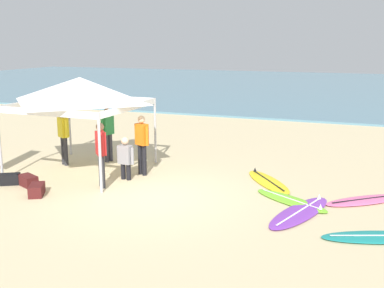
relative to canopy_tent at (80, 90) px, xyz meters
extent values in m
plane|color=beige|center=(2.89, -1.40, -2.39)|extent=(80.00, 80.00, 0.00)
cube|color=#568499|center=(2.89, 28.97, -2.34)|extent=(80.00, 36.00, 0.10)
cylinder|color=#B7B7BC|center=(-1.58, -1.58, -1.36)|extent=(0.07, 0.07, 2.05)
cylinder|color=#B7B7BC|center=(1.58, -1.58, -1.36)|extent=(0.07, 0.07, 2.05)
cylinder|color=#B7B7BC|center=(-1.58, 1.58, -1.36)|extent=(0.07, 0.07, 2.05)
cylinder|color=#B7B7BC|center=(1.58, 1.58, -1.36)|extent=(0.07, 0.07, 2.05)
cube|color=white|center=(0.00, -1.58, -0.43)|extent=(3.16, 0.03, 0.18)
cube|color=white|center=(0.00, 1.58, -0.43)|extent=(3.16, 0.03, 0.18)
cube|color=white|center=(-1.58, 0.00, -0.43)|extent=(0.03, 3.16, 0.18)
cube|color=white|center=(1.58, 0.00, -0.43)|extent=(0.03, 3.16, 0.18)
pyramid|color=white|center=(0.00, 0.00, 0.01)|extent=(3.28, 3.28, 0.70)
ellipsoid|color=#19847F|center=(8.13, -2.07, -2.35)|extent=(2.38, 1.43, 0.07)
cube|color=white|center=(8.13, -2.07, -2.32)|extent=(1.84, 0.76, 0.01)
ellipsoid|color=#7AD12D|center=(6.15, -0.55, -2.35)|extent=(2.09, 1.58, 0.07)
cube|color=white|center=(6.15, -0.55, -2.32)|extent=(1.54, 0.97, 0.01)
cone|color=white|center=(6.88, -1.00, -2.26)|extent=(0.09, 0.09, 0.12)
ellipsoid|color=yellow|center=(5.33, 0.76, -2.35)|extent=(1.82, 2.17, 0.07)
cube|color=black|center=(5.33, 0.76, -2.32)|extent=(1.17, 1.57, 0.01)
cone|color=black|center=(4.78, 1.51, -2.26)|extent=(0.09, 0.09, 0.12)
ellipsoid|color=pink|center=(7.80, 0.10, -2.35)|extent=(2.01, 1.81, 0.07)
cube|color=black|center=(7.80, 0.10, -2.32)|extent=(1.42, 1.20, 0.01)
ellipsoid|color=purple|center=(6.47, -1.28, -2.35)|extent=(1.40, 2.61, 0.07)
cube|color=white|center=(6.47, -1.28, -2.32)|extent=(0.68, 2.06, 0.01)
cone|color=white|center=(6.78, -0.29, -2.26)|extent=(0.09, 0.09, 0.12)
cylinder|color=#2D2D33|center=(1.41, -1.24, -1.95)|extent=(0.13, 0.13, 0.88)
cylinder|color=#2D2D33|center=(1.29, -1.10, -1.95)|extent=(0.13, 0.13, 0.88)
cube|color=red|center=(1.35, -1.17, -1.21)|extent=(0.41, 0.41, 0.60)
sphere|color=#9E7051|center=(1.35, -1.17, -0.78)|extent=(0.21, 0.21, 0.21)
cylinder|color=red|center=(1.51, -1.34, -1.23)|extent=(0.09, 0.09, 0.54)
cylinder|color=red|center=(1.20, -1.00, -1.23)|extent=(0.09, 0.09, 0.54)
cylinder|color=#2D2D33|center=(-1.02, 0.42, -1.95)|extent=(0.13, 0.13, 0.88)
cylinder|color=#2D2D33|center=(-0.86, 0.33, -1.95)|extent=(0.13, 0.13, 0.88)
cube|color=yellow|center=(-0.94, 0.37, -1.21)|extent=(0.42, 0.37, 0.60)
sphere|color=#9E7051|center=(-0.94, 0.37, -0.78)|extent=(0.21, 0.21, 0.21)
cylinder|color=yellow|center=(-1.14, 0.49, -1.23)|extent=(0.09, 0.09, 0.54)
cylinder|color=yellow|center=(-0.74, 0.26, -1.23)|extent=(0.09, 0.09, 0.54)
cylinder|color=black|center=(1.88, 0.22, -1.95)|extent=(0.13, 0.13, 0.88)
cylinder|color=black|center=(1.72, 0.29, -1.95)|extent=(0.13, 0.13, 0.88)
cube|color=orange|center=(1.80, 0.25, -1.21)|extent=(0.42, 0.35, 0.60)
sphere|color=beige|center=(1.80, 0.25, -0.78)|extent=(0.21, 0.21, 0.21)
cylinder|color=orange|center=(2.01, 0.16, -1.23)|extent=(0.09, 0.09, 0.54)
cylinder|color=orange|center=(1.59, 0.35, -1.23)|extent=(0.09, 0.09, 0.54)
cylinder|color=#383842|center=(0.13, 1.31, -1.95)|extent=(0.13, 0.13, 0.88)
cylinder|color=#383842|center=(0.08, 1.14, -1.95)|extent=(0.13, 0.13, 0.88)
cube|color=#2D8C47|center=(0.11, 1.22, -1.21)|extent=(0.30, 0.40, 0.60)
sphere|color=#9E7051|center=(0.11, 1.22, -0.78)|extent=(0.21, 0.21, 0.21)
cylinder|color=#2D8C47|center=(0.16, 1.45, -1.23)|extent=(0.09, 0.09, 0.54)
cylinder|color=#2D8C47|center=(0.05, 1.00, -1.23)|extent=(0.09, 0.09, 0.54)
cylinder|color=black|center=(1.68, -0.35, -2.16)|extent=(0.13, 0.13, 0.45)
cylinder|color=black|center=(1.50, -0.33, -2.16)|extent=(0.13, 0.13, 0.45)
cube|color=gray|center=(1.59, -0.34, -1.68)|extent=(0.38, 0.26, 0.52)
sphere|color=beige|center=(1.59, -0.34, -1.29)|extent=(0.21, 0.21, 0.21)
cylinder|color=gray|center=(1.82, -0.36, -1.70)|extent=(0.09, 0.09, 0.47)
cylinder|color=gray|center=(1.36, -0.31, -1.70)|extent=(0.09, 0.09, 0.47)
cube|color=#4C1919|center=(0.20, -2.34, -2.25)|extent=(0.57, 0.68, 0.28)
cube|color=#4C1919|center=(-0.55, -1.78, -2.25)|extent=(0.68, 0.54, 0.28)
cube|color=black|center=(-1.13, -1.87, -2.25)|extent=(0.68, 0.58, 0.28)
camera|label=1|loc=(7.76, -11.21, 1.34)|focal=43.54mm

